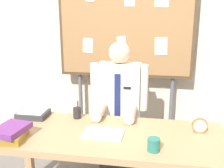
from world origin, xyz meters
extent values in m
cube|color=beige|center=(0.00, 1.22, 1.35)|extent=(6.40, 0.08, 2.70)
cube|color=tan|center=(0.00, 0.00, 0.71)|extent=(1.80, 0.72, 0.05)
cube|color=tan|center=(-0.84, 0.30, 0.34)|extent=(0.07, 0.07, 0.68)
cube|color=tan|center=(0.84, 0.30, 0.34)|extent=(0.07, 0.07, 0.68)
cube|color=#2D2D33|center=(0.00, 0.59, 0.22)|extent=(0.34, 0.30, 0.44)
cube|color=silver|center=(0.00, 0.59, 0.80)|extent=(0.40, 0.22, 0.73)
sphere|color=beige|center=(0.00, 0.59, 1.27)|extent=(0.20, 0.20, 0.20)
cylinder|color=silver|center=(-0.23, 0.57, 0.95)|extent=(0.09, 0.09, 0.43)
cylinder|color=silver|center=(0.23, 0.57, 0.95)|extent=(0.09, 0.09, 0.43)
cylinder|color=beige|center=(-0.14, 0.33, 0.78)|extent=(0.09, 0.30, 0.09)
cylinder|color=beige|center=(0.14, 0.33, 0.78)|extent=(0.09, 0.30, 0.09)
cube|color=navy|center=(0.00, 0.47, 0.86)|extent=(0.06, 0.01, 0.47)
cube|color=black|center=(0.09, 0.47, 0.97)|extent=(0.07, 0.01, 0.02)
cube|color=#4C3823|center=(0.00, 1.02, 1.54)|extent=(1.44, 0.05, 1.20)
cube|color=olive|center=(0.00, 1.01, 1.54)|extent=(1.38, 0.04, 1.14)
cylinder|color=#59595E|center=(-0.52, 1.05, 0.49)|extent=(0.04, 0.04, 0.97)
cylinder|color=#59595E|center=(0.52, 1.05, 0.49)|extent=(0.04, 0.04, 0.97)
cube|color=white|center=(0.38, 0.99, 1.29)|extent=(0.13, 0.00, 0.18)
cube|color=silver|center=(-0.40, 0.99, 1.28)|extent=(0.12, 0.00, 0.16)
cube|color=silver|center=(-0.03, 0.99, 1.29)|extent=(0.11, 0.00, 0.20)
cube|color=olive|center=(-0.69, -0.22, 0.76)|extent=(0.24, 0.26, 0.06)
cube|color=#72337F|center=(-0.69, -0.21, 0.81)|extent=(0.24, 0.29, 0.04)
cube|color=silver|center=(-0.03, -0.02, 0.74)|extent=(0.31, 0.23, 0.01)
cylinder|color=olive|center=(0.70, 0.14, 0.79)|extent=(0.12, 0.02, 0.12)
cylinder|color=white|center=(0.70, 0.12, 0.79)|extent=(0.10, 0.00, 0.10)
cube|color=olive|center=(0.70, 0.14, 0.74)|extent=(0.08, 0.04, 0.01)
cylinder|color=#267266|center=(0.35, -0.21, 0.78)|extent=(0.09, 0.09, 0.09)
cylinder|color=#262626|center=(-0.33, 0.26, 0.78)|extent=(0.07, 0.07, 0.09)
cylinder|color=#263399|center=(-0.32, 0.25, 0.82)|extent=(0.01, 0.01, 0.15)
cylinder|color=maroon|center=(-0.32, 0.27, 0.82)|extent=(0.01, 0.01, 0.15)
cube|color=#333338|center=(-0.72, 0.22, 0.76)|extent=(0.26, 0.20, 0.05)
cube|color=silver|center=(-0.72, 0.22, 0.79)|extent=(0.22, 0.17, 0.01)
camera|label=1|loc=(0.36, -1.93, 1.68)|focal=44.40mm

